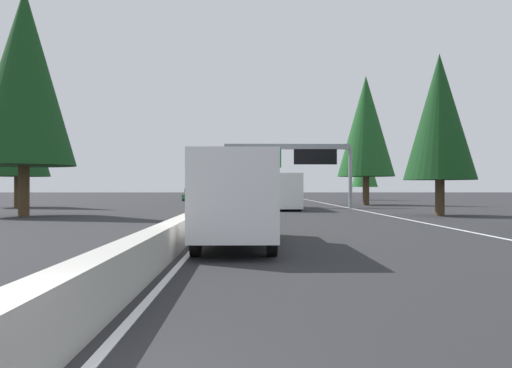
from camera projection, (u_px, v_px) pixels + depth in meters
The scene contains 17 objects.
ground_plane at pixel (231, 204), 64.56m from camera, with size 320.00×320.00×0.00m, color #262628.
median_barrier at pixel (233, 197), 84.55m from camera, with size 180.00×0.56×0.90m, color #ADAAA3.
shoulder_stripe_right at pixel (315, 201), 74.75m from camera, with size 160.00×0.16×0.01m, color silver.
shoulder_stripe_median at pixel (235, 201), 74.56m from camera, with size 160.00×0.16×0.01m, color silver.
sign_gantry_overhead at pixel (289, 157), 51.94m from camera, with size 0.50×12.68×6.18m.
box_truck_distant_a at pixel (236, 197), 17.46m from camera, with size 8.50×2.40×2.95m.
bus_far_center at pixel (283, 190), 48.06m from camera, with size 11.50×2.55×3.10m.
sedan_mid_center at pixel (276, 197), 68.53m from camera, with size 4.40×1.80×1.47m.
minivan_mid_left at pixel (246, 192), 117.62m from camera, with size 5.00×1.95×1.69m.
sedan_distant_b at pixel (261, 193), 133.71m from camera, with size 4.40×1.80×1.47m.
oncoming_near at pixel (191, 194), 79.59m from camera, with size 5.60×2.00×1.86m.
oncoming_far at pixel (196, 195), 90.06m from camera, with size 4.40×1.80×1.47m.
conifer_right_near at pixel (440, 117), 36.66m from camera, with size 4.91×4.91×11.17m.
conifer_right_mid at pixel (366, 126), 59.72m from camera, with size 6.37×6.37×14.49m.
conifer_right_far at pixel (364, 164), 83.61m from camera, with size 4.09×4.09×9.30m.
conifer_left_foreground at pixel (24, 77), 36.04m from camera, with size 6.82×6.82×15.50m.
conifer_left_near at pixel (18, 122), 52.25m from camera, with size 6.07×6.07×13.79m.
Camera 1 is at (-4.61, -1.92, 1.90)m, focal length 37.44 mm.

